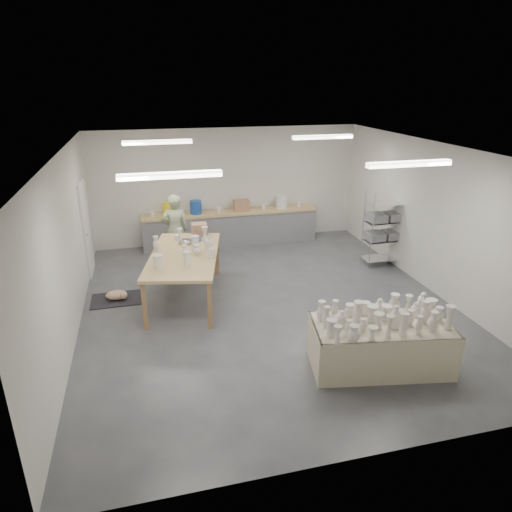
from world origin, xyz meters
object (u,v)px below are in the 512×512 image
object	(u,v)px
potter	(175,230)
work_table	(186,253)
red_stool	(176,248)
drying_table	(380,342)

from	to	relation	value
potter	work_table	bearing A→B (deg)	91.41
work_table	red_stool	bearing A→B (deg)	104.68
work_table	potter	distance (m)	1.75
potter	red_stool	xyz separation A→B (m)	(0.00, 0.27, -0.54)
work_table	red_stool	distance (m)	2.11
work_table	red_stool	world-z (taller)	work_table
drying_table	potter	xyz separation A→B (m)	(-2.65, 4.91, 0.44)
work_table	drying_table	bearing A→B (deg)	-38.25
drying_table	red_stool	xyz separation A→B (m)	(-2.65, 5.18, -0.10)
red_stool	potter	bearing A→B (deg)	-90.00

